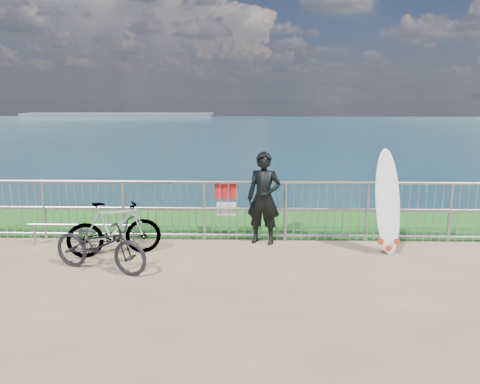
{
  "coord_description": "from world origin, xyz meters",
  "views": [
    {
      "loc": [
        0.41,
        -6.78,
        2.64
      ],
      "look_at": [
        0.18,
        1.2,
        1.0
      ],
      "focal_mm": 35.0,
      "sensor_mm": 36.0,
      "label": 1
    }
  ],
  "objects_px": {
    "bicycle_near": "(100,244)",
    "bicycle_far": "(114,229)",
    "surfboard": "(388,206)",
    "surfer": "(264,198)"
  },
  "relations": [
    {
      "from": "surfboard",
      "to": "bicycle_near",
      "type": "relative_size",
      "value": 1.1
    },
    {
      "from": "surfboard",
      "to": "bicycle_far",
      "type": "distance_m",
      "value": 4.62
    },
    {
      "from": "bicycle_near",
      "to": "bicycle_far",
      "type": "xyz_separation_m",
      "value": [
        0.0,
        0.73,
        0.03
      ]
    },
    {
      "from": "surfboard",
      "to": "bicycle_near",
      "type": "bearing_deg",
      "value": -167.57
    },
    {
      "from": "bicycle_near",
      "to": "bicycle_far",
      "type": "bearing_deg",
      "value": 19.03
    },
    {
      "from": "surfer",
      "to": "bicycle_far",
      "type": "distance_m",
      "value": 2.65
    },
    {
      "from": "surfboard",
      "to": "bicycle_far",
      "type": "height_order",
      "value": "surfboard"
    },
    {
      "from": "bicycle_far",
      "to": "bicycle_near",
      "type": "bearing_deg",
      "value": 162.29
    },
    {
      "from": "surfer",
      "to": "bicycle_far",
      "type": "bearing_deg",
      "value": -148.71
    },
    {
      "from": "surfer",
      "to": "bicycle_near",
      "type": "xyz_separation_m",
      "value": [
        -2.52,
        -1.49,
        -0.41
      ]
    }
  ]
}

